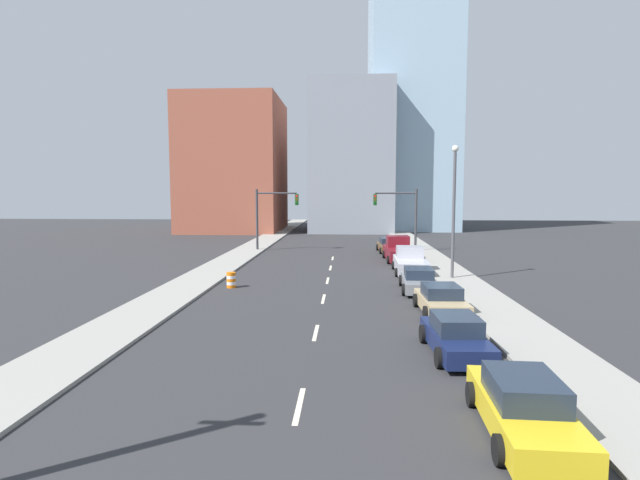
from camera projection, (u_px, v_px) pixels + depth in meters
sidewalk_left at (257, 245)px, 53.90m from camera, size 3.14×98.37×0.14m
sidewalk_right at (415, 246)px, 52.96m from camera, size 3.14×98.37×0.14m
lane_stripe_at_9m at (299, 405)px, 13.73m from camera, size 0.16×2.40×0.01m
lane_stripe_at_16m at (316, 333)px, 20.82m from camera, size 0.16×2.40×0.01m
lane_stripe_at_23m at (323, 299)px, 27.36m from camera, size 0.16×2.40×0.01m
lane_stripe_at_29m at (328, 281)px, 32.98m from camera, size 0.16×2.40×0.01m
lane_stripe_at_34m at (330, 268)px, 38.46m from camera, size 0.16×2.40×0.01m
lane_stripe_at_40m at (333, 258)px, 43.99m from camera, size 0.16×2.40×0.01m
building_brick_left at (234, 166)px, 74.42m from camera, size 14.00×16.00×19.42m
building_office_center at (351, 160)px, 77.33m from camera, size 12.00×20.00×21.49m
building_glass_right at (410, 98)px, 79.81m from camera, size 13.00×20.00×41.67m
traffic_signal_left at (269, 211)px, 49.33m from camera, size 4.27×0.35×6.12m
traffic_signal_right at (403, 211)px, 48.60m from camera, size 4.27×0.35×6.12m
traffic_barrel at (231, 280)px, 30.52m from camera, size 0.56×0.56×0.95m
street_lamp at (454, 203)px, 32.89m from camera, size 0.44×0.44×8.89m
sedan_yellow at (523, 407)px, 12.07m from camera, size 2.22×4.86×1.45m
sedan_navy at (456, 336)px, 17.98m from camera, size 2.15×4.60×1.44m
sedan_tan at (441, 300)px, 24.04m from camera, size 2.30×4.49×1.39m
sedan_gray at (418, 280)px, 29.52m from camera, size 2.28×4.84×1.36m
pickup_truck_silver at (410, 262)px, 36.17m from camera, size 2.54×5.54×1.85m
pickup_truck_maroon at (399, 251)px, 42.45m from camera, size 2.53×5.84×2.07m
sedan_brown at (389, 246)px, 48.49m from camera, size 2.34×4.71×1.38m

